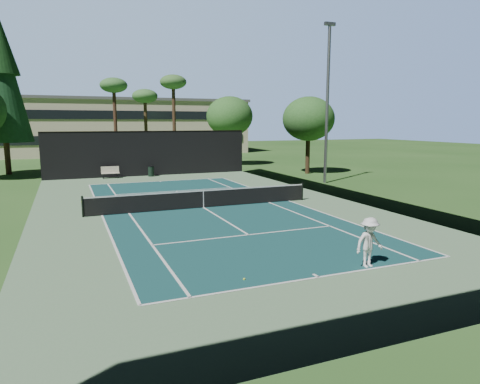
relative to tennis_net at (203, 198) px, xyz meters
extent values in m
plane|color=#2C5821|center=(0.00, 0.00, -0.56)|extent=(160.00, 160.00, 0.00)
cube|color=#638C62|center=(0.00, 0.00, -0.55)|extent=(18.00, 32.00, 0.01)
cube|color=#164849|center=(0.00, 0.00, -0.55)|extent=(10.97, 23.77, 0.01)
cube|color=white|center=(0.00, -11.88, -0.54)|extent=(10.97, 0.10, 0.01)
cube|color=white|center=(0.00, 11.88, -0.54)|extent=(10.97, 0.10, 0.01)
cube|color=white|center=(0.00, -6.40, -0.54)|extent=(8.23, 0.10, 0.01)
cube|color=white|center=(0.00, 6.40, -0.54)|extent=(8.23, 0.10, 0.01)
cube|color=white|center=(-5.49, 0.00, -0.54)|extent=(0.10, 23.77, 0.01)
cube|color=white|center=(5.49, 0.00, -0.54)|extent=(0.10, 23.77, 0.01)
cube|color=white|center=(-4.12, 0.00, -0.54)|extent=(0.10, 23.77, 0.01)
cube|color=white|center=(4.12, 0.00, -0.54)|extent=(0.10, 23.77, 0.01)
cube|color=white|center=(0.00, 0.00, -0.54)|extent=(0.10, 12.80, 0.01)
cube|color=white|center=(0.00, -11.73, -0.54)|extent=(0.10, 0.30, 0.01)
cube|color=white|center=(0.00, 11.73, -0.54)|extent=(0.10, 0.30, 0.01)
cylinder|color=black|center=(-6.40, 0.00, -0.01)|extent=(0.10, 0.10, 1.10)
cylinder|color=black|center=(6.40, 0.00, -0.01)|extent=(0.10, 0.10, 1.10)
cube|color=black|center=(0.00, 0.00, -0.06)|extent=(12.80, 0.02, 0.92)
cube|color=white|center=(0.00, 0.00, 0.43)|extent=(12.80, 0.04, 0.07)
cube|color=white|center=(0.00, 0.00, -0.06)|extent=(0.05, 0.03, 0.92)
cube|color=black|center=(0.00, 16.00, 1.44)|extent=(18.00, 0.04, 4.00)
cube|color=black|center=(0.00, -16.00, 1.44)|extent=(18.00, 0.04, 4.00)
cube|color=black|center=(9.00, 0.00, 1.44)|extent=(0.04, 32.00, 4.00)
cube|color=black|center=(-9.00, 0.00, 1.44)|extent=(0.04, 32.00, 4.00)
cube|color=black|center=(0.00, 16.00, 3.44)|extent=(18.00, 0.06, 0.06)
imported|color=white|center=(2.09, -11.64, 0.28)|extent=(1.14, 0.72, 1.68)
sphere|color=#CAE634|center=(-2.22, -11.21, -0.52)|extent=(0.08, 0.08, 0.08)
sphere|color=#D5ED35|center=(-2.77, 3.40, -0.52)|extent=(0.07, 0.07, 0.07)
sphere|color=#C5D630|center=(1.13, 3.23, -0.53)|extent=(0.06, 0.06, 0.06)
sphere|color=#C4DD32|center=(-6.33, 4.46, -0.53)|extent=(0.06, 0.06, 0.06)
cube|color=beige|center=(-3.54, 15.36, -0.11)|extent=(1.50, 0.45, 0.05)
cube|color=beige|center=(-3.54, 15.56, 0.19)|extent=(1.50, 0.06, 0.55)
cube|color=black|center=(-4.14, 15.36, -0.35)|extent=(0.06, 0.40, 0.42)
cube|color=black|center=(-2.94, 15.36, -0.35)|extent=(0.06, 0.40, 0.42)
cylinder|color=black|center=(-0.06, 15.38, -0.11)|extent=(0.52, 0.52, 0.90)
cylinder|color=black|center=(-0.06, 15.38, 0.36)|extent=(0.56, 0.56, 0.05)
cylinder|color=#482E1F|center=(-12.00, 22.00, 1.24)|extent=(0.50, 0.50, 3.60)
cone|color=#153A1C|center=(-12.00, 22.00, 8.44)|extent=(4.80, 4.80, 12.00)
cylinder|color=#462B1E|center=(-2.00, 24.00, 3.72)|extent=(0.36, 0.36, 8.55)
ellipsoid|color=#376D31|center=(-2.00, 24.00, 7.99)|extent=(2.80, 2.80, 1.54)
cylinder|color=#4C3720|center=(1.50, 26.00, 3.27)|extent=(0.36, 0.36, 7.65)
ellipsoid|color=#3A6E31|center=(1.50, 26.00, 7.09)|extent=(2.80, 2.80, 1.54)
cylinder|color=#452E1D|center=(4.00, 23.00, 3.94)|extent=(0.36, 0.36, 9.00)
ellipsoid|color=#3B6A30|center=(4.00, 23.00, 8.44)|extent=(2.80, 2.80, 1.54)
cylinder|color=#42291C|center=(10.00, 22.00, 1.20)|extent=(0.40, 0.40, 3.52)
ellipsoid|color=#2E6125|center=(10.00, 22.00, 4.88)|extent=(5.12, 5.12, 4.35)
cylinder|color=#412D1C|center=(14.00, 12.00, 1.09)|extent=(0.40, 0.40, 3.30)
ellipsoid|color=#2C5F25|center=(14.00, 12.00, 4.54)|extent=(4.80, 4.80, 4.08)
cube|color=beige|center=(0.00, 46.00, 3.44)|extent=(40.00, 12.00, 8.00)
cube|color=#59595B|center=(0.00, 46.00, 7.54)|extent=(40.50, 12.50, 0.40)
cube|color=black|center=(0.00, 39.95, 1.84)|extent=(38.00, 0.15, 1.20)
cube|color=black|center=(0.00, 39.95, 5.24)|extent=(38.00, 0.15, 1.20)
cylinder|color=#92969A|center=(12.00, 6.00, 5.44)|extent=(0.24, 0.24, 12.00)
cube|color=gray|center=(12.00, 6.00, 11.54)|extent=(0.90, 0.25, 0.25)
camera|label=1|loc=(-7.06, -22.68, 4.21)|focal=32.00mm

